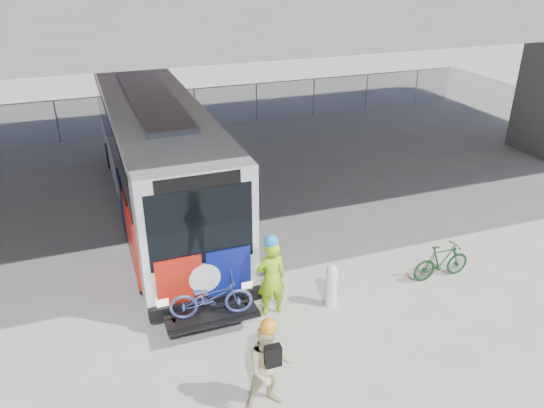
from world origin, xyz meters
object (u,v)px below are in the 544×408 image
cyclist_hivis (271,276)px  bike_parked (442,261)px  bus (155,146)px  bollard (332,284)px  cyclist_tan (269,366)px

cyclist_hivis → bike_parked: cyclist_hivis is taller
bus → bollard: bus is taller
bus → bike_parked: size_ratio=8.17×
bus → bike_parked: 8.94m
bus → cyclist_hivis: bearing=-77.1°
bike_parked → cyclist_hivis: bearing=88.8°
bus → cyclist_hivis: (1.44, -6.32, -1.13)m
cyclist_hivis → cyclist_tan: size_ratio=1.05×
bollard → cyclist_hivis: cyclist_hivis is taller
bus → bollard: size_ratio=12.06×
bollard → bike_parked: bearing=1.3°
cyclist_hivis → bus: bearing=-77.0°
bus → bollard: (2.85, -6.54, -1.53)m
bollard → cyclist_tan: (-2.39, -2.35, 0.33)m
bollard → bike_parked: bollard is taller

